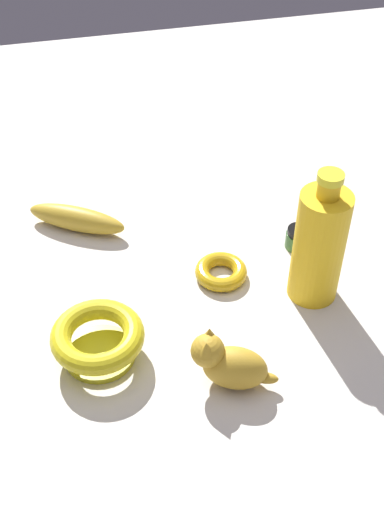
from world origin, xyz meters
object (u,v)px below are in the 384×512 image
at_px(bowl, 98,339).
at_px(banana, 77,219).
at_px(nail_polish_jar, 298,238).
at_px(bottle_tall, 319,245).
at_px(bangle, 221,272).
at_px(cat_figurine, 228,363).

distance_m(bowl, banana, 0.30).
relative_size(bowl, nail_polish_jar, 3.14).
xyz_separation_m(bowl, bottle_tall, (0.05, -0.35, 0.06)).
distance_m(nail_polish_jar, bottle_tall, 0.14).
height_order(bangle, bottle_tall, bottle_tall).
xyz_separation_m(banana, cat_figurine, (-0.38, -0.17, 0.02)).
bearing_deg(banana, cat_figurine, 144.61).
bearing_deg(bangle, bowl, 119.02).
height_order(nail_polish_jar, banana, banana).
height_order(banana, bottle_tall, bottle_tall).
bearing_deg(banana, bottle_tall, 175.68).
bearing_deg(bangle, cat_figurine, 167.30).
height_order(bowl, cat_figurine, cat_figurine).
bearing_deg(cat_figurine, bangle, -12.70).
bearing_deg(bangle, nail_polish_jar, -73.82).
bearing_deg(nail_polish_jar, cat_figurine, 142.03).
height_order(nail_polish_jar, cat_figurine, cat_figurine).
xyz_separation_m(bowl, nail_polish_jar, (0.16, -0.36, -0.02)).
bearing_deg(cat_figurine, bottle_tall, -52.04).
bearing_deg(nail_polish_jar, banana, 69.51).
xyz_separation_m(bangle, bottle_tall, (-0.07, -0.13, 0.09)).
relative_size(bangle, bottle_tall, 0.37).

